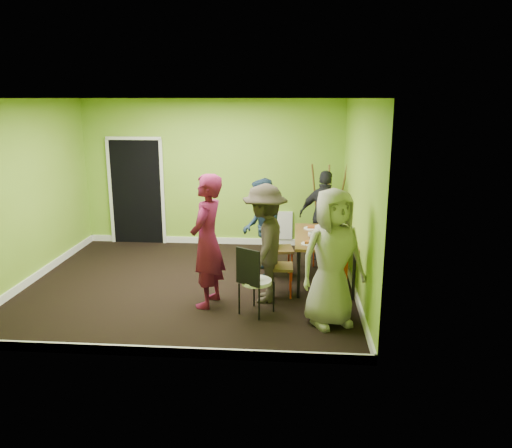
{
  "coord_description": "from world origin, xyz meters",
  "views": [
    {
      "loc": [
        1.58,
        -7.17,
        2.8
      ],
      "look_at": [
        1.02,
        0.0,
        0.98
      ],
      "focal_mm": 35.0,
      "sensor_mm": 36.0,
      "label": 1
    }
  ],
  "objects_px": {
    "dining_table": "(324,239)",
    "chair_left_near": "(274,261)",
    "person_left_far": "(262,228)",
    "blue_bottle": "(346,237)",
    "chair_back_end": "(329,224)",
    "person_back_end": "(325,216)",
    "chair_front_end": "(332,282)",
    "person_left_near": "(265,244)",
    "person_front_end": "(332,258)",
    "easel": "(328,208)",
    "chair_bentwood": "(254,278)",
    "person_standing": "(207,241)",
    "thermos": "(322,229)",
    "chair_left_far": "(274,243)",
    "orange_bottle": "(323,231)"
  },
  "relations": [
    {
      "from": "chair_left_near",
      "to": "blue_bottle",
      "type": "distance_m",
      "value": 1.11
    },
    {
      "from": "dining_table",
      "to": "person_left_far",
      "type": "bearing_deg",
      "value": 167.46
    },
    {
      "from": "chair_back_end",
      "to": "thermos",
      "type": "bearing_deg",
      "value": 98.04
    },
    {
      "from": "chair_back_end",
      "to": "thermos",
      "type": "relative_size",
      "value": 4.36
    },
    {
      "from": "thermos",
      "to": "person_standing",
      "type": "xyz_separation_m",
      "value": [
        -1.6,
        -0.98,
        0.06
      ]
    },
    {
      "from": "chair_front_end",
      "to": "orange_bottle",
      "type": "relative_size",
      "value": 10.1
    },
    {
      "from": "easel",
      "to": "orange_bottle",
      "type": "bearing_deg",
      "value": -95.96
    },
    {
      "from": "chair_back_end",
      "to": "orange_bottle",
      "type": "height_order",
      "value": "chair_back_end"
    },
    {
      "from": "dining_table",
      "to": "person_standing",
      "type": "bearing_deg",
      "value": -148.33
    },
    {
      "from": "person_left_near",
      "to": "person_left_far",
      "type": "bearing_deg",
      "value": -166.93
    },
    {
      "from": "chair_front_end",
      "to": "person_left_near",
      "type": "relative_size",
      "value": 0.51
    },
    {
      "from": "easel",
      "to": "thermos",
      "type": "height_order",
      "value": "easel"
    },
    {
      "from": "thermos",
      "to": "person_left_far",
      "type": "bearing_deg",
      "value": 165.16
    },
    {
      "from": "orange_bottle",
      "to": "person_back_end",
      "type": "height_order",
      "value": "person_back_end"
    },
    {
      "from": "chair_left_far",
      "to": "chair_front_end",
      "type": "height_order",
      "value": "chair_left_far"
    },
    {
      "from": "chair_left_far",
      "to": "person_left_near",
      "type": "bearing_deg",
      "value": -14.19
    },
    {
      "from": "person_back_end",
      "to": "person_left_far",
      "type": "bearing_deg",
      "value": 57.1
    },
    {
      "from": "blue_bottle",
      "to": "chair_back_end",
      "type": "bearing_deg",
      "value": 97.11
    },
    {
      "from": "person_standing",
      "to": "person_left_far",
      "type": "height_order",
      "value": "person_standing"
    },
    {
      "from": "chair_left_near",
      "to": "person_front_end",
      "type": "bearing_deg",
      "value": 37.52
    },
    {
      "from": "easel",
      "to": "person_left_far",
      "type": "relative_size",
      "value": 1.05
    },
    {
      "from": "person_front_end",
      "to": "orange_bottle",
      "type": "bearing_deg",
      "value": 66.76
    },
    {
      "from": "chair_back_end",
      "to": "person_standing",
      "type": "relative_size",
      "value": 0.53
    },
    {
      "from": "easel",
      "to": "blue_bottle",
      "type": "distance_m",
      "value": 2.0
    },
    {
      "from": "person_back_end",
      "to": "person_front_end",
      "type": "relative_size",
      "value": 0.91
    },
    {
      "from": "chair_back_end",
      "to": "chair_front_end",
      "type": "relative_size",
      "value": 1.14
    },
    {
      "from": "thermos",
      "to": "person_standing",
      "type": "distance_m",
      "value": 1.88
    },
    {
      "from": "dining_table",
      "to": "person_left_near",
      "type": "bearing_deg",
      "value": -137.84
    },
    {
      "from": "person_standing",
      "to": "person_back_end",
      "type": "relative_size",
      "value": 1.15
    },
    {
      "from": "chair_left_near",
      "to": "easel",
      "type": "xyz_separation_m",
      "value": [
        0.89,
        2.23,
        0.3
      ]
    },
    {
      "from": "chair_front_end",
      "to": "blue_bottle",
      "type": "height_order",
      "value": "blue_bottle"
    },
    {
      "from": "dining_table",
      "to": "person_left_far",
      "type": "relative_size",
      "value": 0.95
    },
    {
      "from": "chair_left_near",
      "to": "person_standing",
      "type": "distance_m",
      "value": 1.07
    },
    {
      "from": "dining_table",
      "to": "chair_left_near",
      "type": "xyz_separation_m",
      "value": [
        -0.74,
        -0.58,
        -0.18
      ]
    },
    {
      "from": "blue_bottle",
      "to": "person_left_near",
      "type": "height_order",
      "value": "person_left_near"
    },
    {
      "from": "person_left_near",
      "to": "chair_left_far",
      "type": "bearing_deg",
      "value": -178.91
    },
    {
      "from": "chair_front_end",
      "to": "blue_bottle",
      "type": "bearing_deg",
      "value": 61.03
    },
    {
      "from": "chair_left_near",
      "to": "easel",
      "type": "distance_m",
      "value": 2.42
    },
    {
      "from": "dining_table",
      "to": "person_front_end",
      "type": "distance_m",
      "value": 1.5
    },
    {
      "from": "dining_table",
      "to": "chair_left_near",
      "type": "height_order",
      "value": "chair_left_near"
    },
    {
      "from": "dining_table",
      "to": "chair_front_end",
      "type": "height_order",
      "value": "chair_front_end"
    },
    {
      "from": "chair_back_end",
      "to": "chair_front_end",
      "type": "bearing_deg",
      "value": 105.54
    },
    {
      "from": "person_left_far",
      "to": "person_back_end",
      "type": "relative_size",
      "value": 0.99
    },
    {
      "from": "dining_table",
      "to": "blue_bottle",
      "type": "xyz_separation_m",
      "value": [
        0.3,
        -0.35,
        0.14
      ]
    },
    {
      "from": "thermos",
      "to": "person_standing",
      "type": "height_order",
      "value": "person_standing"
    },
    {
      "from": "chair_left_near",
      "to": "chair_back_end",
      "type": "height_order",
      "value": "chair_back_end"
    },
    {
      "from": "person_back_end",
      "to": "chair_bentwood",
      "type": "bearing_deg",
      "value": 82.55
    },
    {
      "from": "chair_front_end",
      "to": "person_front_end",
      "type": "height_order",
      "value": "person_front_end"
    },
    {
      "from": "person_standing",
      "to": "person_back_end",
      "type": "bearing_deg",
      "value": 153.61
    },
    {
      "from": "chair_left_far",
      "to": "chair_bentwood",
      "type": "xyz_separation_m",
      "value": [
        -0.21,
        -1.44,
        -0.05
      ]
    }
  ]
}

